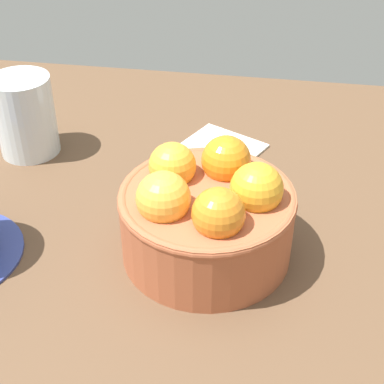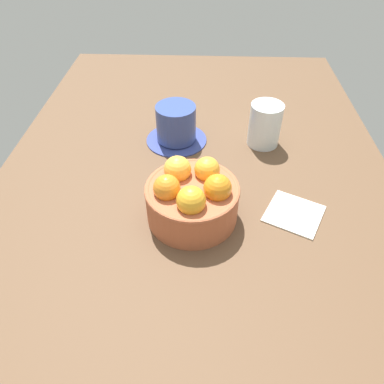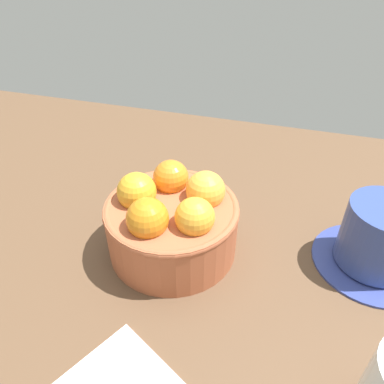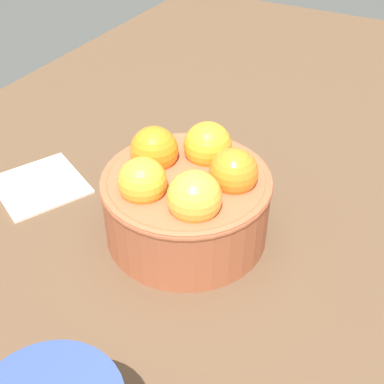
{
  "view_description": "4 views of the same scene",
  "coord_description": "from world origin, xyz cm",
  "px_view_note": "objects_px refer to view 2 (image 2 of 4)",
  "views": [
    {
      "loc": [
        5.46,
        -41.77,
        37.43
      ],
      "look_at": [
        -1.2,
        -1.09,
        7.75
      ],
      "focal_mm": 54.17,
      "sensor_mm": 36.0,
      "label": 1
    },
    {
      "loc": [
        45.89,
        1.88,
        47.43
      ],
      "look_at": [
        0.67,
        -0.01,
        6.46
      ],
      "focal_mm": 34.06,
      "sensor_mm": 36.0,
      "label": 2
    },
    {
      "loc": [
        -12.06,
        30.66,
        32.81
      ],
      "look_at": [
        -1.69,
        -2.81,
        7.29
      ],
      "focal_mm": 33.02,
      "sensor_mm": 36.0,
      "label": 3
    },
    {
      "loc": [
        -32.54,
        -18.22,
        34.42
      ],
      "look_at": [
        0.46,
        -0.37,
        5.03
      ],
      "focal_mm": 46.44,
      "sensor_mm": 36.0,
      "label": 4
    }
  ],
  "objects_px": {
    "terracotta_bowl": "(192,197)",
    "water_glass": "(265,125)",
    "coffee_cup": "(176,125)",
    "folded_napkin": "(294,213)"
  },
  "relations": [
    {
      "from": "folded_napkin",
      "to": "terracotta_bowl",
      "type": "bearing_deg",
      "value": -86.21
    },
    {
      "from": "coffee_cup",
      "to": "water_glass",
      "type": "relative_size",
      "value": 1.43
    },
    {
      "from": "coffee_cup",
      "to": "folded_napkin",
      "type": "relative_size",
      "value": 1.47
    },
    {
      "from": "terracotta_bowl",
      "to": "water_glass",
      "type": "height_order",
      "value": "terracotta_bowl"
    },
    {
      "from": "water_glass",
      "to": "folded_napkin",
      "type": "bearing_deg",
      "value": 8.69
    },
    {
      "from": "terracotta_bowl",
      "to": "water_glass",
      "type": "xyz_separation_m",
      "value": [
        -0.24,
        0.15,
        0.0
      ]
    },
    {
      "from": "terracotta_bowl",
      "to": "folded_napkin",
      "type": "height_order",
      "value": "terracotta_bowl"
    },
    {
      "from": "coffee_cup",
      "to": "water_glass",
      "type": "xyz_separation_m",
      "value": [
        0.0,
        0.2,
        0.01
      ]
    },
    {
      "from": "terracotta_bowl",
      "to": "coffee_cup",
      "type": "height_order",
      "value": "terracotta_bowl"
    },
    {
      "from": "coffee_cup",
      "to": "water_glass",
      "type": "bearing_deg",
      "value": 89.22
    }
  ]
}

